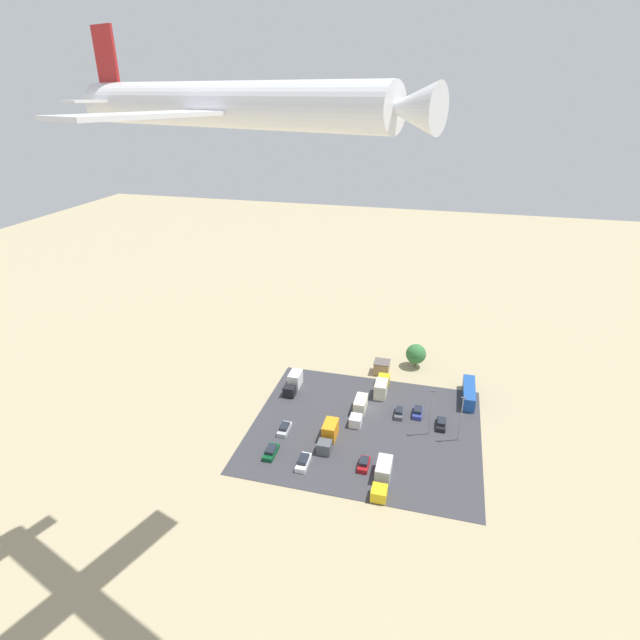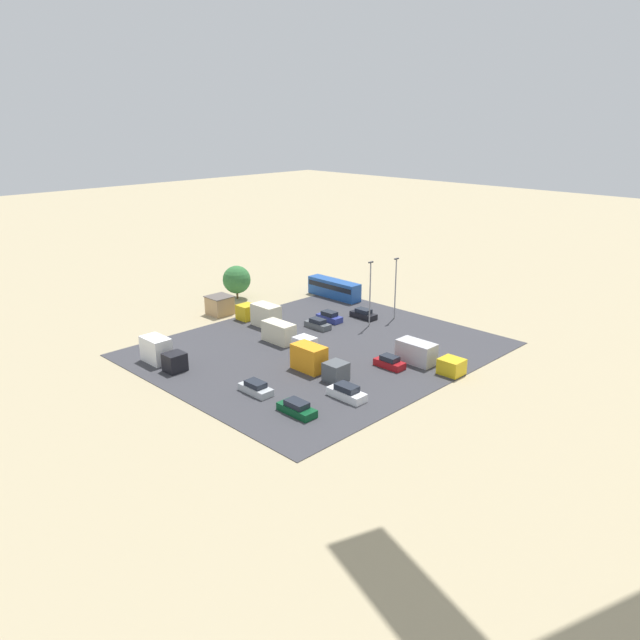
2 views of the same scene
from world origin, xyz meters
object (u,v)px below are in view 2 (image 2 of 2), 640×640
parked_car_1 (256,388)px  parked_truck_4 (161,353)px  parked_car_0 (329,317)px  parked_truck_2 (426,356)px  parked_truck_3 (316,361)px  parked_car_2 (347,393)px  parked_car_3 (318,324)px  parked_car_6 (390,362)px  bus (334,288)px  parked_truck_0 (286,336)px  parked_truck_1 (260,314)px  parked_car_5 (297,408)px  parked_car_4 (363,314)px  shed_building (220,305)px

parked_car_1 → parked_truck_4: parked_truck_4 is taller
parked_car_0 → parked_truck_2: 21.79m
parked_truck_3 → parked_truck_4: size_ratio=1.08×
parked_car_2 → parked_car_3: bearing=-127.4°
parked_car_6 → parked_truck_2: parked_truck_2 is taller
bus → parked_truck_0: bearing=27.7°
parked_car_0 → parked_truck_1: bearing=142.4°
parked_car_5 → parked_car_6: (-17.24, -1.03, 0.03)m
bus → parked_truck_1: size_ratio=1.29×
parked_car_0 → parked_car_5: (25.30, 19.44, -0.04)m
parked_car_1 → parked_car_5: size_ratio=0.95×
parked_car_5 → parked_truck_2: size_ratio=0.49×
parked_truck_0 → parked_truck_2: parked_truck_0 is taller
parked_car_5 → parked_truck_3: 11.44m
bus → parked_car_5: 45.32m
parked_car_4 → parked_car_6: size_ratio=1.09×
parked_car_2 → parked_car_0: bearing=-132.1°
parked_truck_3 → parked_truck_4: bearing=-53.3°
parked_truck_4 → parked_car_6: bearing=132.6°
bus → parked_car_1: (35.29, 20.90, -1.07)m
parked_car_3 → parked_truck_1: 9.07m
parked_car_3 → bus: bearing=35.1°
parked_car_5 → parked_car_3: bearing=40.3°
parked_car_2 → parked_car_3: parked_car_2 is taller
parked_car_1 → parked_truck_2: bearing=156.3°
parked_car_2 → bus: bearing=-134.6°
parked_car_3 → parked_truck_2: parked_truck_2 is taller
parked_car_3 → parked_car_5: (21.62, 18.35, -0.00)m
parked_car_5 → parked_truck_1: 30.96m
bus → parked_car_0: (10.23, 8.68, -1.01)m
parked_car_0 → parked_truck_2: bearing=-101.5°
parked_car_3 → parked_truck_0: parked_truck_0 is taller
parked_car_0 → parked_truck_0: (11.81, 2.92, 0.67)m
parked_truck_1 → parked_truck_3: parked_truck_1 is taller
shed_building → parked_car_4: shed_building is taller
parked_car_3 → parked_truck_3: parked_truck_3 is taller
parked_truck_0 → parked_truck_1: size_ratio=1.12×
parked_car_1 → parked_truck_4: 15.73m
shed_building → parked_car_3: bearing=110.3°
shed_building → parked_car_1: bearing=60.8°
shed_building → parked_car_4: (-14.62, 18.04, -0.81)m
parked_truck_1 → parked_truck_4: size_ratio=1.09×
parked_car_1 → parked_truck_4: size_ratio=0.59×
parked_car_4 → parked_truck_1: 16.34m
parked_truck_2 → shed_building: bearing=-81.6°
parked_car_2 → parked_truck_3: bearing=-110.1°
parked_car_3 → parked_truck_0: bearing=-167.3°
parked_car_2 → parked_truck_3: size_ratio=0.59×
parked_car_0 → parked_truck_3: size_ratio=0.52×
parked_car_1 → parked_truck_1: (-16.57, -18.77, 0.94)m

